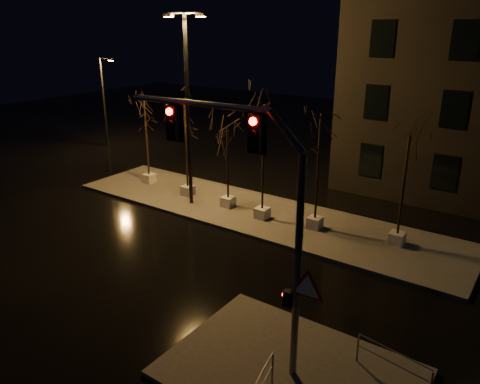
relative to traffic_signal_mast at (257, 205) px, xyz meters
The scene contains 13 objects.
ground 8.95m from the traffic_signal_mast, 150.34° to the left, with size 90.00×90.00×0.00m, color black.
median 12.61m from the traffic_signal_mast, 123.56° to the left, with size 22.00×5.00×0.15m, color #4C4844.
sidewalk_corner 5.14m from the traffic_signal_mast, ahead, with size 7.00×5.00×0.15m, color #4C4844.
tree_0 17.48m from the traffic_signal_mast, 145.57° to the left, with size 1.80×1.80×5.35m.
tree_1 14.53m from the traffic_signal_mast, 138.87° to the left, with size 1.80×1.80×5.56m.
tree_2 12.40m from the traffic_signal_mast, 130.11° to the left, with size 1.80×1.80×4.56m.
tree_3 10.70m from the traffic_signal_mast, 121.33° to the left, with size 1.80×1.80×5.96m.
tree_4 9.99m from the traffic_signal_mast, 106.31° to the left, with size 1.80×1.80×5.75m.
tree_5 10.20m from the traffic_signal_mast, 84.11° to the left, with size 1.80×1.80×5.17m.
traffic_signal_mast is the anchor object (origin of this frame).
streetlight_main 13.22m from the traffic_signal_mast, 138.84° to the left, with size 2.49×0.42×9.94m.
streetlight_far 28.53m from the traffic_signal_mast, 148.29° to the left, with size 1.37×0.46×7.04m.
guard_rail_a 5.81m from the traffic_signal_mast, 22.16° to the left, with size 2.21×0.40×0.96m.
Camera 1 is at (12.58, -13.28, 9.62)m, focal length 35.00 mm.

